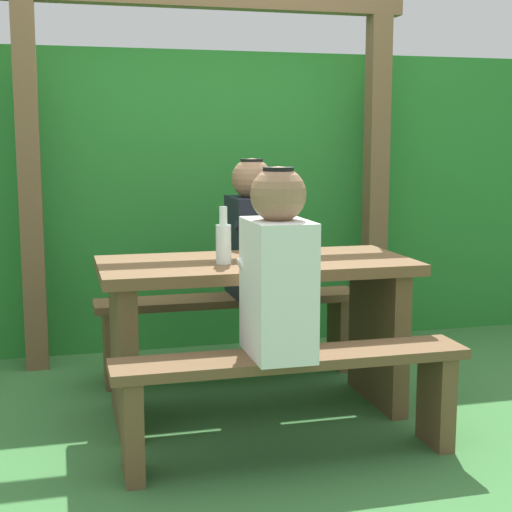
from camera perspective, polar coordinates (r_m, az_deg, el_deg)
name	(u,v)px	position (r m, az deg, el deg)	size (l,w,h in m)	color
ground_plane	(256,411)	(3.61, 0.00, -11.55)	(12.00, 12.00, 0.00)	#3A7238
hedge_backdrop	(194,197)	(4.97, -4.68, 4.44)	(6.40, 0.85, 1.76)	#27792C
pergola_post_left	(30,191)	(4.26, -16.53, 4.72)	(0.12, 0.12, 1.96)	brown
pergola_post_right	(376,185)	(4.64, 8.94, 5.28)	(0.12, 0.12, 1.96)	brown
picnic_table	(256,309)	(3.47, 0.00, -3.99)	(1.40, 0.64, 0.71)	brown
bench_near	(292,384)	(3.00, 2.72, -9.54)	(1.40, 0.24, 0.43)	brown
bench_far	(229,319)	(4.04, -2.00, -4.71)	(1.40, 0.24, 0.43)	brown
person_white_shirt	(278,270)	(2.88, 1.63, -1.02)	(0.25, 0.35, 0.72)	white
person_black_coat	(252,233)	(3.98, -0.31, 1.73)	(0.25, 0.35, 0.72)	black
drinking_glass	(274,250)	(3.43, 1.36, 0.43)	(0.07, 0.07, 0.09)	silver
bottle_left	(223,241)	(3.32, -2.45, 1.12)	(0.07, 0.07, 0.25)	silver
bottle_right	(283,234)	(3.56, 2.02, 1.66)	(0.06, 0.06, 0.25)	silver
cell_phone	(264,256)	(3.51, 0.58, -0.01)	(0.07, 0.14, 0.01)	silver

